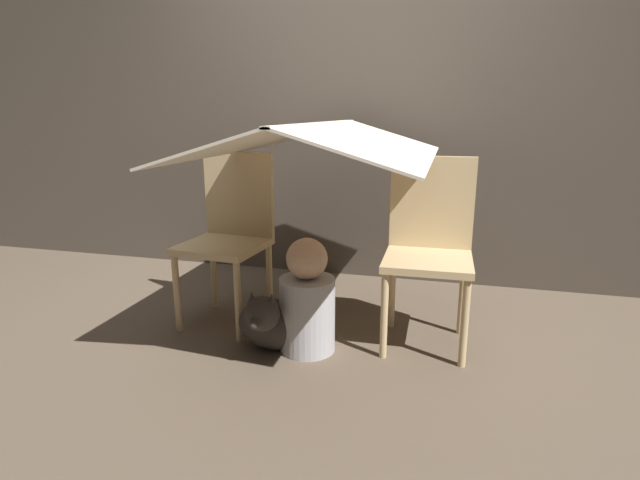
{
  "coord_description": "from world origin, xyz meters",
  "views": [
    {
      "loc": [
        0.64,
        -2.22,
        1.18
      ],
      "look_at": [
        0.0,
        0.24,
        0.53
      ],
      "focal_mm": 28.0,
      "sensor_mm": 36.0,
      "label": 1
    }
  ],
  "objects": [
    {
      "name": "ground_plane",
      "position": [
        0.0,
        0.0,
        0.0
      ],
      "size": [
        8.8,
        8.8,
        0.0
      ],
      "primitive_type": "plane",
      "color": "brown"
    },
    {
      "name": "sheet_canopy",
      "position": [
        0.0,
        0.24,
        1.05
      ],
      "size": [
        1.12,
        1.54,
        0.18
      ],
      "color": "silver"
    },
    {
      "name": "wall_back",
      "position": [
        0.0,
        1.31,
        1.25
      ],
      "size": [
        7.0,
        0.05,
        2.5
      ],
      "color": "#4C4238",
      "rests_on": "ground_plane"
    },
    {
      "name": "chair_left",
      "position": [
        -0.55,
        0.32,
        0.53
      ],
      "size": [
        0.47,
        0.47,
        0.96
      ],
      "rotation": [
        0.0,
        0.0,
        -0.09
      ],
      "color": "#D1B27F",
      "rests_on": "ground_plane"
    },
    {
      "name": "dog",
      "position": [
        -0.19,
        -0.03,
        0.16
      ],
      "size": [
        0.37,
        0.36,
        0.36
      ],
      "color": "#332D28",
      "rests_on": "ground_plane"
    },
    {
      "name": "person_front",
      "position": [
        -0.01,
        0.03,
        0.26
      ],
      "size": [
        0.28,
        0.28,
        0.59
      ],
      "color": "#B2B2B7",
      "rests_on": "ground_plane"
    },
    {
      "name": "chair_right",
      "position": [
        0.56,
        0.32,
        0.53
      ],
      "size": [
        0.44,
        0.44,
        0.96
      ],
      "rotation": [
        0.0,
        0.0,
        0.01
      ],
      "color": "#D1B27F",
      "rests_on": "ground_plane"
    }
  ]
}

